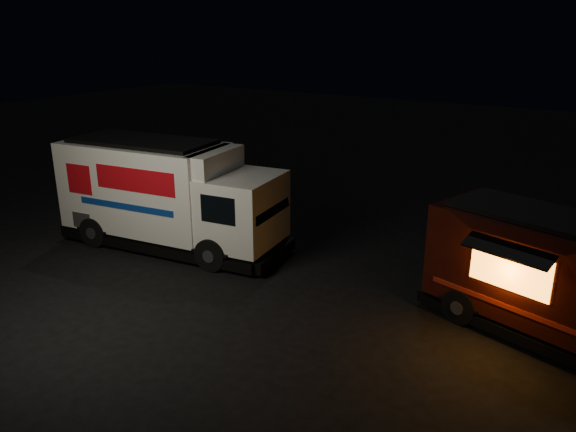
# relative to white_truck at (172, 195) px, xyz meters

# --- Properties ---
(ground) EXTENTS (80.00, 80.00, 0.00)m
(ground) POSITION_rel_white_truck_xyz_m (3.24, -1.41, -1.68)
(ground) COLOR black
(ground) RESTS_ON ground
(white_truck) EXTENTS (7.65, 3.40, 3.36)m
(white_truck) POSITION_rel_white_truck_xyz_m (0.00, 0.00, 0.00)
(white_truck) COLOR white
(white_truck) RESTS_ON ground
(red_truck) EXTENTS (6.43, 3.86, 2.81)m
(red_truck) POSITION_rel_white_truck_xyz_m (11.13, 0.35, -0.27)
(red_truck) COLOR #350F09
(red_truck) RESTS_ON ground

